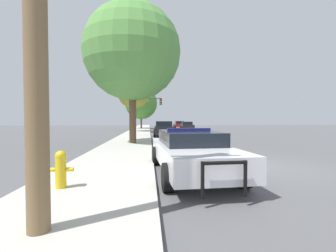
# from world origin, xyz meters

# --- Properties ---
(ground_plane) EXTENTS (110.00, 110.00, 0.00)m
(ground_plane) POSITION_xyz_m (0.00, 0.00, 0.00)
(ground_plane) COLOR #565659
(sidewalk_left) EXTENTS (3.00, 110.00, 0.13)m
(sidewalk_left) POSITION_xyz_m (-5.10, 0.00, 0.07)
(sidewalk_left) COLOR #BCB7AD
(sidewalk_left) RESTS_ON ground_plane
(police_car) EXTENTS (2.27, 5.13, 1.37)m
(police_car) POSITION_xyz_m (-2.52, -0.86, 0.70)
(police_car) COLOR white
(police_car) RESTS_ON ground_plane
(fire_hydrant) EXTENTS (0.54, 0.24, 0.83)m
(fire_hydrant) POSITION_xyz_m (-5.70, -2.42, 0.57)
(fire_hydrant) COLOR gold
(fire_hydrant) RESTS_ON sidewalk_left
(traffic_light) EXTENTS (3.89, 0.35, 4.55)m
(traffic_light) POSITION_xyz_m (-4.18, 23.00, 3.39)
(traffic_light) COLOR #424247
(traffic_light) RESTS_ON sidewalk_left
(car_background_distant) EXTENTS (1.94, 4.70, 1.35)m
(car_background_distant) POSITION_xyz_m (1.85, 34.03, 0.72)
(car_background_distant) COLOR maroon
(car_background_distant) RESTS_ON ground_plane
(car_background_oncoming) EXTENTS (2.13, 4.28, 1.31)m
(car_background_oncoming) POSITION_xyz_m (2.05, 26.45, 0.71)
(car_background_oncoming) COLOR black
(car_background_oncoming) RESTS_ON ground_plane
(car_background_midblock) EXTENTS (2.04, 4.62, 1.48)m
(car_background_midblock) POSITION_xyz_m (-2.34, 14.34, 0.77)
(car_background_midblock) COLOR black
(car_background_midblock) RESTS_ON ground_plane
(tree_sidewalk_mid) EXTENTS (4.13, 4.13, 7.04)m
(tree_sidewalk_mid) POSITION_xyz_m (-5.67, 21.36, 5.09)
(tree_sidewalk_mid) COLOR brown
(tree_sidewalk_mid) RESTS_ON sidewalk_left
(tree_sidewalk_far) EXTENTS (5.46, 5.46, 7.03)m
(tree_sidewalk_far) POSITION_xyz_m (-5.07, 31.25, 4.43)
(tree_sidewalk_far) COLOR brown
(tree_sidewalk_far) RESTS_ON sidewalk_left
(tree_sidewalk_near) EXTENTS (6.16, 6.16, 8.89)m
(tree_sidewalk_near) POSITION_xyz_m (-4.80, 7.08, 5.92)
(tree_sidewalk_near) COLOR brown
(tree_sidewalk_near) RESTS_ON sidewalk_left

